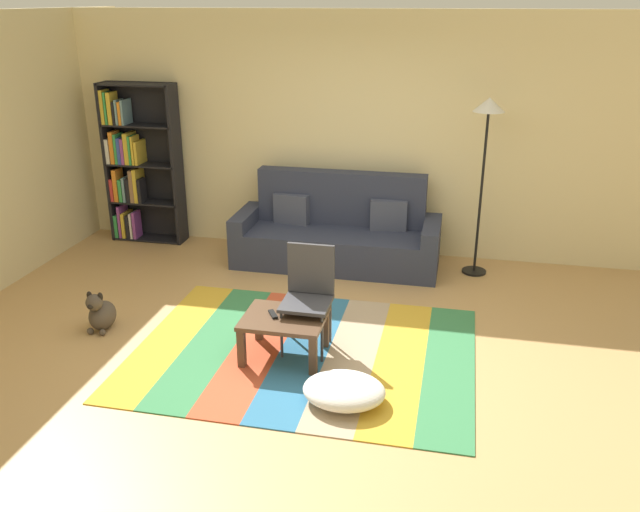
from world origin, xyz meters
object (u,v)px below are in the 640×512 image
(couch, at_px, (337,235))
(folding_chair, at_px, (309,289))
(bookshelf, at_px, (135,166))
(standing_lamp, at_px, (487,129))
(dog, at_px, (101,313))
(pouf, at_px, (344,390))
(tv_remote, at_px, (273,314))
(coffee_table, at_px, (284,324))

(couch, xyz_separation_m, folding_chair, (0.12, -1.94, 0.20))
(couch, xyz_separation_m, bookshelf, (-2.53, 0.28, 0.58))
(standing_lamp, bearing_deg, dog, -147.72)
(pouf, height_order, folding_chair, folding_chair)
(pouf, relative_size, tv_remote, 4.10)
(bookshelf, bearing_deg, dog, -71.83)
(bookshelf, height_order, standing_lamp, bookshelf)
(couch, relative_size, bookshelf, 1.19)
(standing_lamp, bearing_deg, coffee_table, -125.11)
(pouf, height_order, dog, dog)
(dog, height_order, standing_lamp, standing_lamp)
(folding_chair, bearing_deg, tv_remote, -124.60)
(pouf, xyz_separation_m, tv_remote, (-0.70, 0.56, 0.28))
(coffee_table, bearing_deg, bookshelf, 135.64)
(pouf, height_order, tv_remote, tv_remote)
(coffee_table, xyz_separation_m, dog, (-1.74, 0.12, -0.15))
(dog, distance_m, standing_lamp, 4.14)
(standing_lamp, xyz_separation_m, folding_chair, (-1.39, -1.97, -1.04))
(couch, relative_size, standing_lamp, 1.20)
(bookshelf, xyz_separation_m, dog, (0.76, -2.32, -0.76))
(couch, bearing_deg, bookshelf, 173.62)
(coffee_table, distance_m, dog, 1.75)
(bookshelf, xyz_separation_m, coffee_table, (2.50, -2.45, -0.61))
(bookshelf, xyz_separation_m, tv_remote, (2.41, -2.45, -0.53))
(couch, height_order, coffee_table, couch)
(coffee_table, height_order, folding_chair, folding_chair)
(dog, xyz_separation_m, standing_lamp, (3.29, 2.08, 1.41))
(bookshelf, relative_size, pouf, 3.08)
(dog, relative_size, folding_chair, 0.44)
(coffee_table, height_order, dog, dog)
(pouf, distance_m, tv_remote, 0.94)
(couch, bearing_deg, coffee_table, -90.76)
(standing_lamp, distance_m, folding_chair, 2.63)
(pouf, bearing_deg, dog, 163.75)
(standing_lamp, bearing_deg, folding_chair, -125.26)
(tv_remote, height_order, folding_chair, folding_chair)
(folding_chair, bearing_deg, dog, -163.90)
(folding_chair, bearing_deg, coffee_table, -110.89)
(couch, xyz_separation_m, coffee_table, (-0.03, -2.17, -0.03))
(couch, distance_m, standing_lamp, 1.96)
(bookshelf, bearing_deg, pouf, -44.06)
(couch, bearing_deg, standing_lamp, 1.37)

